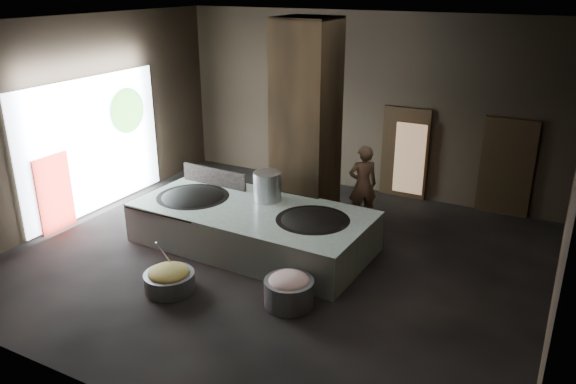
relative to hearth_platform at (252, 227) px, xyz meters
The scene contains 28 objects.
floor 0.87m from the hearth_platform, 19.39° to the right, with size 10.00×9.00×0.10m, color black.
ceiling 4.19m from the hearth_platform, 19.39° to the right, with size 10.00×9.00×0.10m, color black.
back_wall 4.73m from the hearth_platform, 80.87° to the left, with size 10.00×0.10×4.50m, color black.
front_wall 5.18m from the hearth_platform, 81.79° to the right, with size 10.00×0.10×4.50m, color black.
left_wall 4.73m from the hearth_platform, behind, with size 0.10×9.00×4.50m, color black.
right_wall 6.03m from the hearth_platform, ahead, with size 0.10×9.00×4.50m, color black.
pillar 2.50m from the hearth_platform, 76.69° to the left, with size 1.20×1.20×4.50m, color black.
hearth_platform is the anchor object (origin of this frame).
platform_cap 0.39m from the hearth_platform, ahead, with size 4.74×2.27×0.03m, color black.
wok_left 1.49m from the hearth_platform, behind, with size 1.53×1.53×0.42m, color black.
wok_left_rim 1.50m from the hearth_platform, behind, with size 1.56×1.56×0.05m, color black.
wok_right 1.39m from the hearth_platform, ahead, with size 1.42×1.42×0.40m, color black.
wok_right_rim 1.41m from the hearth_platform, ahead, with size 1.45×1.45×0.05m, color black.
stock_pot 0.90m from the hearth_platform, 84.81° to the left, with size 0.59×0.59×0.63m, color #BABCC3.
splash_guard 1.74m from the hearth_platform, 152.65° to the left, with size 1.68×0.06×0.42m, color black.
cook 2.73m from the hearth_platform, 54.57° to the left, with size 0.66×0.42×1.80m, color brown.
veg_basin 2.28m from the hearth_platform, 99.54° to the right, with size 0.90×0.90×0.33m, color slate.
veg_fill 2.26m from the hearth_platform, 99.54° to the right, with size 0.74×0.74×0.23m, color #8CA751.
ladle 2.15m from the hearth_platform, 104.16° to the right, with size 0.03×0.03×0.71m, color #BABCC3.
meat_basin 2.40m from the hearth_platform, 43.68° to the right, with size 0.85×0.85×0.47m, color slate.
meat_fill 2.40m from the hearth_platform, 43.68° to the right, with size 0.71×0.71×0.27m, color tan.
doorway_near 4.66m from the hearth_platform, 65.78° to the left, with size 1.18×0.08×2.38m, color black.
doorway_near_glow 4.61m from the hearth_platform, 63.29° to the left, with size 0.75×0.04×1.78m, color #8C6647.
doorway_far 6.05m from the hearth_platform, 44.42° to the left, with size 1.18×0.08×2.38m, color black.
doorway_far_glow 6.15m from the hearth_platform, 45.14° to the left, with size 0.74×0.04×1.76m, color #8C6647.
left_opening 4.42m from the hearth_platform, behind, with size 0.04×4.20×3.10m, color white.
pavilion_sliver 4.42m from the hearth_platform, 162.21° to the right, with size 0.05×0.90×1.70m, color maroon.
tree_silhouette 4.64m from the hearth_platform, 165.74° to the left, with size 0.28×1.10×1.10m, color #194714.
Camera 1 is at (4.91, -8.72, 5.24)m, focal length 35.00 mm.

